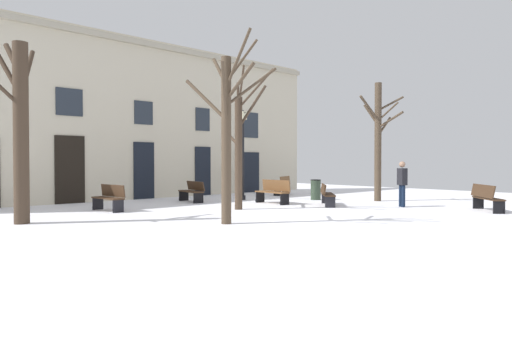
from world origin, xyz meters
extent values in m
plane|color=white|center=(0.00, 0.00, 0.00)|extent=(32.63, 32.63, 0.00)
cube|color=beige|center=(0.00, 9.29, 3.64)|extent=(20.40, 0.40, 7.28)
cube|color=#B1A993|center=(0.00, 9.04, 7.03)|extent=(20.40, 0.30, 0.24)
cube|color=black|center=(-3.52, 9.07, 1.37)|extent=(1.19, 0.08, 2.74)
cube|color=#262D38|center=(-3.52, 9.07, 4.09)|extent=(1.07, 0.06, 1.10)
cube|color=black|center=(-0.20, 9.07, 1.29)|extent=(1.02, 0.08, 2.58)
cube|color=#262D38|center=(-0.20, 9.07, 3.90)|extent=(0.92, 0.06, 1.05)
cube|color=black|center=(3.10, 9.07, 1.22)|extent=(0.94, 0.08, 2.44)
cube|color=#262D38|center=(3.10, 9.07, 3.81)|extent=(0.84, 0.06, 1.14)
cube|color=black|center=(6.32, 9.07, 1.11)|extent=(1.30, 0.08, 2.21)
cube|color=#262D38|center=(6.32, 9.07, 3.71)|extent=(1.17, 0.06, 1.39)
cylinder|color=#423326|center=(-0.05, 2.67, 1.98)|extent=(0.27, 0.27, 3.97)
cylinder|color=#423326|center=(0.39, 2.44, 3.64)|extent=(0.99, 0.59, 1.58)
cylinder|color=#423326|center=(-0.28, 2.41, 3.74)|extent=(0.59, 0.63, 1.25)
cylinder|color=#423326|center=(0.19, 2.04, 4.20)|extent=(0.56, 1.34, 1.32)
cylinder|color=#423326|center=(0.15, 3.30, 2.56)|extent=(0.51, 1.32, 0.73)
cylinder|color=#423326|center=(-0.41, 2.11, 4.17)|extent=(0.82, 1.20, 1.31)
cylinder|color=#423326|center=(-6.79, 3.89, 2.46)|extent=(0.40, 0.40, 4.92)
cylinder|color=#423326|center=(-6.48, 4.37, 4.19)|extent=(0.77, 1.11, 1.54)
cylinder|color=#423326|center=(-7.27, 3.94, 3.66)|extent=(1.04, 0.21, 1.00)
cylinder|color=#423326|center=(-6.97, 4.31, 4.11)|extent=(0.53, 0.99, 1.31)
cylinder|color=#423326|center=(-6.85, 4.32, 4.50)|extent=(0.29, 0.97, 1.05)
cylinder|color=#4C3D2D|center=(-2.73, 0.08, 2.26)|extent=(0.27, 0.27, 4.52)
cylinder|color=#4C3D2D|center=(-2.89, 0.77, 3.42)|extent=(0.43, 1.47, 1.26)
cylinder|color=#4C3D2D|center=(-2.12, -0.26, 3.74)|extent=(1.29, 0.78, 1.13)
cylinder|color=#4C3D2D|center=(-2.51, -0.31, 4.37)|extent=(0.51, 0.85, 1.12)
cylinder|color=#4C3D2D|center=(-3.05, -0.24, 3.45)|extent=(0.75, 0.74, 1.59)
cylinder|color=#4C3D2D|center=(-2.72, -0.40, 4.39)|extent=(0.10, 1.02, 1.45)
cylinder|color=#4C3D2D|center=(-2.63, -0.37, 3.80)|extent=(0.30, 0.98, 0.96)
cylinder|color=#4C3D2D|center=(-2.61, 0.49, 4.20)|extent=(0.34, 0.92, 0.90)
cylinder|color=#4C3D2D|center=(6.60, 1.22, 2.53)|extent=(0.29, 0.29, 5.07)
cylinder|color=#4C3D2D|center=(6.05, 1.30, 3.94)|extent=(1.17, 0.28, 1.03)
cylinder|color=#4C3D2D|center=(6.51, 1.51, 3.70)|extent=(0.28, 0.68, 0.95)
cylinder|color=#4C3D2D|center=(6.87, 1.09, 3.20)|extent=(0.65, 0.37, 0.85)
cylinder|color=#4C3D2D|center=(6.74, 0.83, 3.82)|extent=(0.38, 0.85, 0.79)
cylinder|color=#4C3D2D|center=(7.02, 0.87, 4.18)|extent=(0.93, 0.79, 0.66)
cylinder|color=#4C3D2D|center=(6.56, 0.62, 3.43)|extent=(0.16, 1.24, 0.66)
cylinder|color=black|center=(2.72, 5.57, 1.77)|extent=(0.10, 0.10, 3.54)
cylinder|color=black|center=(2.72, 5.57, 0.10)|extent=(0.22, 0.22, 0.20)
cube|color=beige|center=(2.72, 5.57, 3.72)|extent=(0.24, 0.24, 0.36)
cone|color=black|center=(2.72, 5.57, 3.90)|extent=(0.30, 0.30, 0.14)
cylinder|color=#2D3D2D|center=(5.13, 3.43, 0.43)|extent=(0.44, 0.44, 0.87)
torus|color=black|center=(5.13, 3.43, 0.88)|extent=(0.47, 0.47, 0.04)
cube|color=brown|center=(6.16, 6.51, 0.47)|extent=(1.55, 1.04, 0.05)
cube|color=brown|center=(6.24, 6.34, 0.73)|extent=(1.41, 0.75, 0.44)
cube|color=black|center=(6.79, 6.82, 0.24)|extent=(0.22, 0.36, 0.47)
torus|color=black|center=(6.72, 6.96, 0.08)|extent=(0.17, 0.10, 0.17)
cube|color=black|center=(5.53, 6.20, 0.24)|extent=(0.22, 0.36, 0.47)
torus|color=black|center=(5.46, 6.35, 0.08)|extent=(0.17, 0.10, 0.17)
cube|color=#3D2819|center=(-3.66, 5.34, 0.44)|extent=(0.52, 1.53, 0.05)
cube|color=#3D2819|center=(-3.47, 5.35, 0.69)|extent=(0.18, 1.51, 0.42)
cube|color=black|center=(-3.70, 6.03, 0.22)|extent=(0.39, 0.08, 0.44)
torus|color=black|center=(-3.87, 6.02, 0.08)|extent=(0.04, 0.17, 0.17)
cube|color=black|center=(-3.62, 4.65, 0.22)|extent=(0.39, 0.08, 0.44)
torus|color=black|center=(-3.78, 4.64, 0.08)|extent=(0.04, 0.17, 0.17)
cube|color=#3D2819|center=(0.46, 6.32, 0.44)|extent=(0.73, 1.62, 0.05)
cube|color=#3D2819|center=(0.67, 6.29, 0.67)|extent=(0.39, 1.56, 0.38)
cube|color=black|center=(0.58, 7.03, 0.22)|extent=(0.43, 0.13, 0.44)
torus|color=black|center=(0.40, 7.06, 0.08)|extent=(0.06, 0.17, 0.17)
cube|color=black|center=(0.34, 5.61, 0.22)|extent=(0.43, 0.13, 0.44)
torus|color=black|center=(0.15, 5.65, 0.08)|extent=(0.06, 0.17, 0.17)
cube|color=#3D2819|center=(3.43, 1.42, 0.43)|extent=(1.67, 1.59, 0.05)
cube|color=#3D2819|center=(3.30, 1.55, 0.65)|extent=(1.45, 1.36, 0.36)
cube|color=black|center=(2.78, 0.81, 0.21)|extent=(0.30, 0.31, 0.43)
torus|color=black|center=(2.89, 0.70, 0.08)|extent=(0.15, 0.14, 0.17)
cube|color=black|center=(4.08, 2.02, 0.21)|extent=(0.30, 0.31, 0.43)
torus|color=black|center=(4.19, 1.91, 0.08)|extent=(0.15, 0.14, 0.17)
cube|color=brown|center=(2.40, 3.44, 0.46)|extent=(0.58, 1.64, 0.05)
cube|color=brown|center=(2.62, 3.43, 0.73)|extent=(0.20, 1.62, 0.45)
cube|color=black|center=(2.45, 4.19, 0.23)|extent=(0.43, 0.09, 0.46)
torus|color=black|center=(2.26, 4.20, 0.08)|extent=(0.04, 0.17, 0.17)
cube|color=black|center=(2.35, 2.70, 0.23)|extent=(0.43, 0.09, 0.46)
torus|color=black|center=(2.16, 2.71, 0.08)|extent=(0.04, 0.17, 0.17)
cube|color=#3D2819|center=(5.83, -3.56, 0.44)|extent=(1.55, 1.48, 0.05)
cube|color=#3D2819|center=(5.70, -3.43, 0.69)|extent=(1.36, 1.28, 0.43)
cube|color=black|center=(5.23, -4.12, 0.22)|extent=(0.29, 0.31, 0.44)
torus|color=black|center=(5.33, -4.23, 0.08)|extent=(0.15, 0.14, 0.17)
cube|color=black|center=(6.42, -3.01, 0.22)|extent=(0.29, 0.31, 0.44)
torus|color=black|center=(6.52, -3.13, 0.08)|extent=(0.15, 0.14, 0.17)
cylinder|color=black|center=(4.96, -0.89, 0.41)|extent=(0.14, 0.14, 0.82)
cylinder|color=black|center=(5.05, -0.74, 0.41)|extent=(0.14, 0.14, 0.82)
cube|color=black|center=(5.01, -0.81, 1.13)|extent=(0.38, 0.44, 0.63)
sphere|color=#9E755B|center=(5.01, -0.81, 1.59)|extent=(0.22, 0.22, 0.22)
camera|label=1|loc=(-10.56, -9.50, 1.69)|focal=31.98mm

